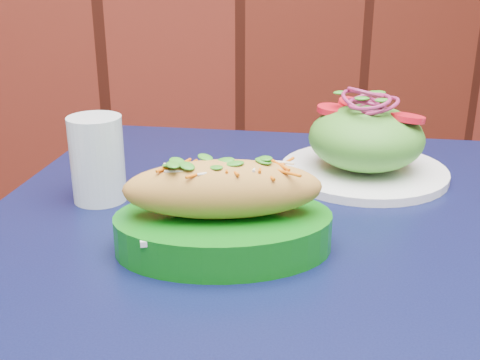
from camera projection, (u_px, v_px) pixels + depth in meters
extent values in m
cube|color=black|center=(304.00, 240.00, 0.71)|extent=(1.04, 1.04, 0.03)
cylinder|color=black|center=(140.00, 324.00, 1.20)|extent=(0.04, 0.04, 0.72)
cube|color=white|center=(223.00, 218.00, 0.65)|extent=(0.18, 0.11, 0.01)
ellipsoid|color=gold|center=(223.00, 189.00, 0.64)|extent=(0.22, 0.11, 0.06)
cylinder|color=white|center=(363.00, 171.00, 0.88)|extent=(0.24, 0.24, 0.01)
ellipsoid|color=#4C992D|center=(366.00, 138.00, 0.86)|extent=(0.16, 0.16, 0.09)
cylinder|color=red|center=(408.00, 114.00, 0.82)|extent=(0.05, 0.05, 0.01)
cylinder|color=red|center=(334.00, 106.00, 0.87)|extent=(0.05, 0.05, 0.01)
cylinder|color=red|center=(354.00, 102.00, 0.89)|extent=(0.05, 0.05, 0.01)
torus|color=#921F54|center=(369.00, 103.00, 0.84)|extent=(0.06, 0.06, 0.01)
torus|color=#921F54|center=(369.00, 101.00, 0.84)|extent=(0.06, 0.06, 0.01)
torus|color=#921F54|center=(369.00, 98.00, 0.84)|extent=(0.06, 0.06, 0.01)
torus|color=#921F54|center=(369.00, 95.00, 0.84)|extent=(0.06, 0.06, 0.01)
torus|color=#921F54|center=(370.00, 92.00, 0.83)|extent=(0.06, 0.06, 0.01)
cylinder|color=silver|center=(97.00, 159.00, 0.77)|extent=(0.07, 0.07, 0.11)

